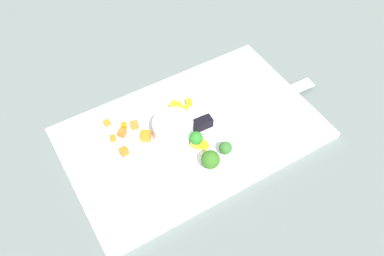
# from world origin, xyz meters

# --- Properties ---
(ground_plane) EXTENTS (4.00, 4.00, 0.00)m
(ground_plane) POSITION_xyz_m (0.00, 0.00, 0.00)
(ground_plane) COLOR slate
(cutting_board) EXTENTS (0.50, 0.31, 0.01)m
(cutting_board) POSITION_xyz_m (0.00, 0.00, 0.01)
(cutting_board) COLOR white
(cutting_board) RESTS_ON ground_plane
(prep_bowl) EXTENTS (0.08, 0.08, 0.04)m
(prep_bowl) POSITION_xyz_m (-0.04, 0.01, 0.03)
(prep_bowl) COLOR silver
(prep_bowl) RESTS_ON cutting_board
(chef_knife) EXTENTS (0.33, 0.04, 0.02)m
(chef_knife) POSITION_xyz_m (0.07, -0.01, 0.02)
(chef_knife) COLOR silver
(chef_knife) RESTS_ON cutting_board
(carrot_dice_0) EXTENTS (0.02, 0.02, 0.01)m
(carrot_dice_0) POSITION_xyz_m (-0.09, 0.07, 0.02)
(carrot_dice_0) COLOR orange
(carrot_dice_0) RESTS_ON cutting_board
(carrot_dice_1) EXTENTS (0.02, 0.02, 0.01)m
(carrot_dice_1) POSITION_xyz_m (-0.14, 0.02, 0.02)
(carrot_dice_1) COLOR orange
(carrot_dice_1) RESTS_ON cutting_board
(carrot_dice_2) EXTENTS (0.02, 0.02, 0.01)m
(carrot_dice_2) POSITION_xyz_m (-0.12, 0.06, 0.02)
(carrot_dice_2) COLOR orange
(carrot_dice_2) RESTS_ON cutting_board
(carrot_dice_3) EXTENTS (0.01, 0.01, 0.01)m
(carrot_dice_3) POSITION_xyz_m (-0.14, 0.06, 0.02)
(carrot_dice_3) COLOR orange
(carrot_dice_3) RESTS_ON cutting_board
(carrot_dice_4) EXTENTS (0.03, 0.03, 0.02)m
(carrot_dice_4) POSITION_xyz_m (-0.09, 0.03, 0.02)
(carrot_dice_4) COLOR orange
(carrot_dice_4) RESTS_ON cutting_board
(carrot_dice_5) EXTENTS (0.01, 0.01, 0.01)m
(carrot_dice_5) POSITION_xyz_m (-0.11, 0.08, 0.02)
(carrot_dice_5) COLOR orange
(carrot_dice_5) RESTS_ON cutting_board
(carrot_dice_6) EXTENTS (0.01, 0.01, 0.01)m
(carrot_dice_6) POSITION_xyz_m (-0.14, 0.10, 0.02)
(carrot_dice_6) COLOR orange
(carrot_dice_6) RESTS_ON cutting_board
(pepper_dice_0) EXTENTS (0.02, 0.02, 0.01)m
(pepper_dice_0) POSITION_xyz_m (-0.01, -0.04, 0.02)
(pepper_dice_0) COLOR yellow
(pepper_dice_0) RESTS_ON cutting_board
(pepper_dice_1) EXTENTS (0.02, 0.02, 0.01)m
(pepper_dice_1) POSITION_xyz_m (0.03, 0.06, 0.02)
(pepper_dice_1) COLOR yellow
(pepper_dice_1) RESTS_ON cutting_board
(pepper_dice_2) EXTENTS (0.03, 0.03, 0.02)m
(pepper_dice_2) POSITION_xyz_m (0.00, 0.05, 0.02)
(pepper_dice_2) COLOR yellow
(pepper_dice_2) RESTS_ON cutting_board
(pepper_dice_3) EXTENTS (0.03, 0.03, 0.02)m
(pepper_dice_3) POSITION_xyz_m (-0.00, 0.07, 0.02)
(pepper_dice_3) COLOR yellow
(pepper_dice_3) RESTS_ON cutting_board
(pepper_dice_4) EXTENTS (0.01, 0.02, 0.01)m
(pepper_dice_4) POSITION_xyz_m (0.00, -0.05, 0.02)
(pepper_dice_4) COLOR yellow
(pepper_dice_4) RESTS_ON cutting_board
(pepper_dice_5) EXTENTS (0.02, 0.01, 0.01)m
(pepper_dice_5) POSITION_xyz_m (0.02, 0.06, 0.02)
(pepper_dice_5) COLOR yellow
(pepper_dice_5) RESTS_ON cutting_board
(broccoli_floret_0) EXTENTS (0.03, 0.03, 0.04)m
(broccoli_floret_0) POSITION_xyz_m (-0.01, -0.03, 0.03)
(broccoli_floret_0) COLOR #93C05A
(broccoli_floret_0) RESTS_ON cutting_board
(broccoli_floret_1) EXTENTS (0.04, 0.04, 0.04)m
(broccoli_floret_1) POSITION_xyz_m (-0.02, -0.09, 0.04)
(broccoli_floret_1) COLOR #8DB057
(broccoli_floret_1) RESTS_ON cutting_board
(broccoli_floret_2) EXTENTS (0.02, 0.02, 0.03)m
(broccoli_floret_2) POSITION_xyz_m (0.03, -0.08, 0.03)
(broccoli_floret_2) COLOR #94B068
(broccoli_floret_2) RESTS_ON cutting_board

